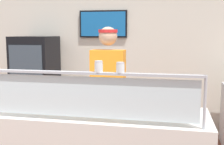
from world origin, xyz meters
The scene contains 8 objects.
shop_rear_unit centered at (0.99, 2.77, 1.36)m, with size 6.39×0.13×2.70m.
sneeze_guard centered at (1.00, 0.06, 1.22)m, with size 1.81×0.06×0.43m.
pizza_tray centered at (1.01, 0.45, 0.97)m, with size 0.47×0.47×0.04m.
pizza_server centered at (1.03, 0.43, 0.99)m, with size 0.07×0.28×0.01m, color #ADAFB7.
parmesan_shaker centered at (1.05, 0.06, 1.42)m, with size 0.07×0.07×0.09m.
pepper_flake_shaker centered at (1.23, 0.06, 1.41)m, with size 0.07×0.07×0.09m.
worker_figure centered at (0.92, 1.00, 1.01)m, with size 0.41×0.50×1.76m.
drink_fridge centered at (-0.64, 2.33, 0.82)m, with size 0.66×0.66×1.63m.
Camera 1 is at (1.64, -2.24, 1.70)m, focal length 47.01 mm.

